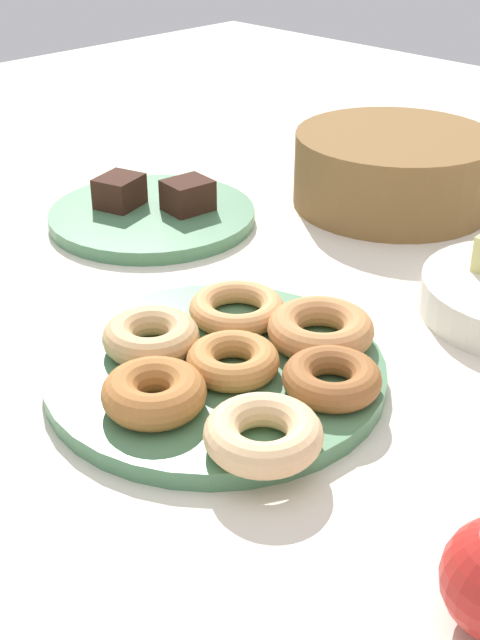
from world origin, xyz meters
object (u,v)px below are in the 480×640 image
donut_plate (215,371)px  donut_4 (233,361)px  donut_2 (237,309)px  donut_3 (263,434)px  brownie_far (188,195)px  cake_plate (152,216)px  brownie_near (120,191)px  donut_0 (151,336)px  donut_1 (332,378)px  basket (394,170)px  donut_5 (154,393)px  donut_6 (321,329)px

donut_plate → donut_4: donut_4 is taller
donut_2 → donut_3: size_ratio=1.01×
brownie_far → donut_4: bearing=-35.9°
cake_plate → brownie_near: (-0.04, -0.02, 0.03)m
donut_2 → brownie_far: size_ratio=1.67×
donut_4 → donut_3: bearing=-32.2°
donut_plate → donut_2: (-0.04, 0.07, 0.02)m
donut_plate → donut_0: 0.06m
cake_plate → donut_0: bearing=-39.7°
donut_1 → brownie_far: 0.41m
brownie_near → basket: 0.34m
donut_2 → donut_4: (0.06, -0.07, 0.00)m
donut_2 → donut_5: 0.16m
donut_0 → donut_1: bearing=22.3°
brownie_near → donut_1: bearing=-16.1°
donut_0 → brownie_near: bearing=146.7°
donut_1 → donut_0: bearing=-157.7°
donut_plate → donut_6: bearing=65.0°
donut_1 → donut_4: same height
donut_plate → brownie_near: bearing=154.4°
donut_5 → brownie_far: brownie_far is taller
donut_plate → donut_4: (0.02, -0.00, 0.02)m
donut_1 → donut_6: size_ratio=0.85×
donut_4 → basket: basket is taller
brownie_far → donut_plate: bearing=-38.0°
donut_1 → donut_4: (-0.08, -0.04, -0.00)m
donut_0 → brownie_far: 0.32m
cake_plate → donut_4: bearing=-29.2°
cake_plate → brownie_far: (0.03, 0.03, 0.03)m
donut_5 → cake_plate: size_ratio=0.33×
donut_4 → brownie_near: bearing=155.7°
donut_1 → cake_plate: donut_1 is taller
donut_6 → basket: basket is taller
donut_2 → brownie_near: (-0.30, 0.10, 0.01)m
donut_3 → brownie_far: size_ratio=1.65×
brownie_near → donut_4: bearing=-24.3°
donut_0 → basket: size_ratio=0.34×
basket → brownie_near: bearing=-127.3°
donut_5 → donut_2: bearing=110.9°
donut_3 → donut_6: bearing=115.3°
donut_plate → donut_4: bearing=-0.0°
donut_1 → donut_5: (-0.08, -0.12, 0.00)m
basket → donut_0: bearing=-80.1°
donut_0 → basket: bearing=99.9°
donut_plate → cake_plate: bearing=149.1°
donut_1 → brownie_far: (-0.37, 0.18, 0.01)m
basket → donut_5: bearing=-73.8°
donut_plate → brownie_near: size_ratio=5.49×
donut_plate → donut_5: bearing=-79.4°
donut_3 → donut_4: (-0.09, 0.06, -0.00)m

